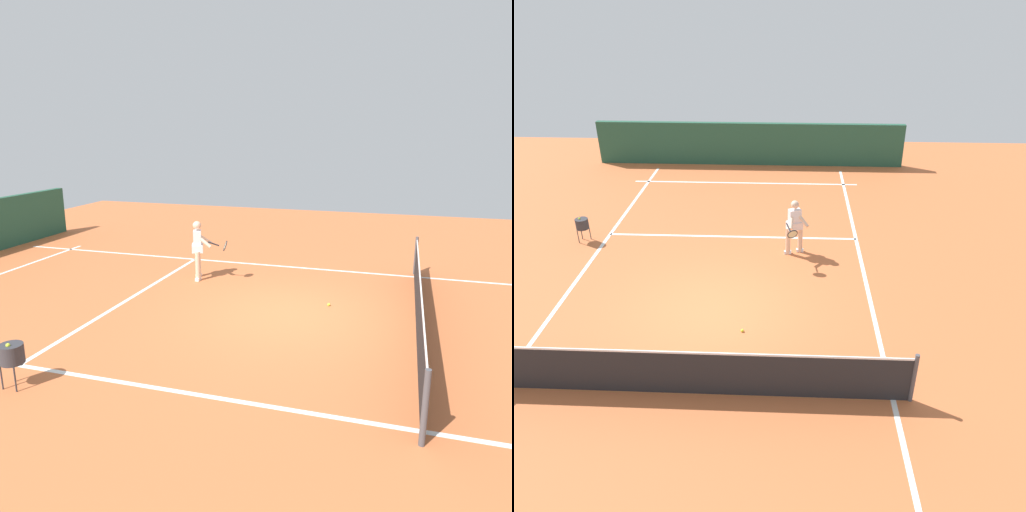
# 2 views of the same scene
# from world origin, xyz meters

# --- Properties ---
(ground_plane) EXTENTS (28.03, 28.03, 0.00)m
(ground_plane) POSITION_xyz_m (0.00, 0.00, 0.00)
(ground_plane) COLOR #C66638
(court_back_wall) EXTENTS (12.28, 0.24, 1.69)m
(court_back_wall) POSITION_xyz_m (0.00, -10.48, 0.84)
(court_back_wall) COLOR #23513D
(court_back_wall) RESTS_ON ground
(baseline_marking) EXTENTS (8.28, 0.10, 0.01)m
(baseline_marking) POSITION_xyz_m (0.00, -8.28, 0.00)
(baseline_marking) COLOR white
(baseline_marking) RESTS_ON ground
(service_line_marking) EXTENTS (7.28, 0.10, 0.01)m
(service_line_marking) POSITION_xyz_m (0.00, -3.81, 0.00)
(service_line_marking) COLOR white
(service_line_marking) RESTS_ON ground
(sideline_left_marking) EXTENTS (0.10, 19.56, 0.01)m
(sideline_left_marking) POSITION_xyz_m (-3.64, 0.00, 0.00)
(sideline_left_marking) COLOR white
(sideline_left_marking) RESTS_ON ground
(sideline_right_marking) EXTENTS (0.10, 19.56, 0.01)m
(sideline_right_marking) POSITION_xyz_m (3.64, 0.00, 0.00)
(sideline_right_marking) COLOR white
(sideline_right_marking) RESTS_ON ground
(court_net) EXTENTS (7.96, 0.08, 1.04)m
(court_net) POSITION_xyz_m (0.00, 2.61, 0.49)
(court_net) COLOR #4C4C51
(court_net) RESTS_ON ground
(tennis_player) EXTENTS (0.67, 1.11, 1.55)m
(tennis_player) POSITION_xyz_m (-1.83, -2.88, 0.85)
(tennis_player) COLOR beige
(tennis_player) RESTS_ON ground
(tennis_ball_near) EXTENTS (0.07, 0.07, 0.07)m
(tennis_ball_near) POSITION_xyz_m (-0.73, 0.74, 0.03)
(tennis_ball_near) COLOR #D1E533
(tennis_ball_near) RESTS_ON ground
(ball_hopper) EXTENTS (0.36, 0.36, 0.74)m
(ball_hopper) POSITION_xyz_m (4.22, -3.34, 0.55)
(ball_hopper) COLOR #333338
(ball_hopper) RESTS_ON ground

